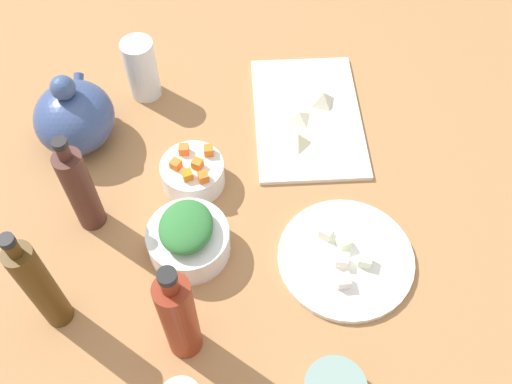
% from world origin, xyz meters
% --- Properties ---
extents(tabletop, '(1.90, 1.90, 0.03)m').
position_xyz_m(tabletop, '(0.00, 0.00, 0.01)').
color(tabletop, '#A87445').
rests_on(tabletop, ground).
extents(cutting_board, '(0.35, 0.24, 0.01)m').
position_xyz_m(cutting_board, '(0.22, -0.11, 0.03)').
color(cutting_board, silver).
rests_on(cutting_board, tabletop).
extents(plate_tofu, '(0.24, 0.24, 0.01)m').
position_xyz_m(plate_tofu, '(-0.12, -0.16, 0.04)').
color(plate_tofu, white).
rests_on(plate_tofu, tabletop).
extents(bowl_greens, '(0.15, 0.15, 0.06)m').
position_xyz_m(bowl_greens, '(-0.09, 0.12, 0.06)').
color(bowl_greens, white).
rests_on(bowl_greens, tabletop).
extents(bowl_carrots, '(0.12, 0.12, 0.05)m').
position_xyz_m(bowl_carrots, '(0.06, 0.12, 0.06)').
color(bowl_carrots, white).
rests_on(bowl_carrots, tabletop).
extents(teapot, '(0.18, 0.16, 0.17)m').
position_xyz_m(teapot, '(0.18, 0.36, 0.10)').
color(teapot, '#384C7E').
rests_on(teapot, tabletop).
extents(bottle_0, '(0.05, 0.05, 0.23)m').
position_xyz_m(bottle_0, '(-0.02, 0.31, 0.13)').
color(bottle_0, '#49271F').
rests_on(bottle_0, tabletop).
extents(bottle_1, '(0.04, 0.04, 0.26)m').
position_xyz_m(bottle_1, '(-0.21, 0.33, 0.14)').
color(bottle_1, '#4D3110').
rests_on(bottle_1, tabletop).
extents(bottle_2, '(0.05, 0.05, 0.25)m').
position_xyz_m(bottle_2, '(-0.26, 0.12, 0.14)').
color(bottle_2, maroon).
rests_on(bottle_2, tabletop).
extents(drinking_glass_1, '(0.07, 0.07, 0.14)m').
position_xyz_m(drinking_glass_1, '(0.30, 0.24, 0.10)').
color(drinking_glass_1, white).
rests_on(drinking_glass_1, tabletop).
extents(carrot_cube_0, '(0.02, 0.02, 0.02)m').
position_xyz_m(carrot_cube_0, '(0.06, 0.15, 0.09)').
color(carrot_cube_0, orange).
rests_on(carrot_cube_0, bowl_carrots).
extents(carrot_cube_1, '(0.02, 0.02, 0.02)m').
position_xyz_m(carrot_cube_1, '(0.09, 0.14, 0.09)').
color(carrot_cube_1, orange).
rests_on(carrot_cube_1, bowl_carrots).
extents(carrot_cube_2, '(0.02, 0.02, 0.02)m').
position_xyz_m(carrot_cube_2, '(0.06, 0.11, 0.09)').
color(carrot_cube_2, orange).
rests_on(carrot_cube_2, bowl_carrots).
extents(carrot_cube_3, '(0.02, 0.02, 0.02)m').
position_xyz_m(carrot_cube_3, '(0.03, 0.13, 0.09)').
color(carrot_cube_3, orange).
rests_on(carrot_cube_3, bowl_carrots).
extents(carrot_cube_4, '(0.02, 0.02, 0.02)m').
position_xyz_m(carrot_cube_4, '(0.09, 0.09, 0.09)').
color(carrot_cube_4, orange).
rests_on(carrot_cube_4, bowl_carrots).
extents(carrot_cube_5, '(0.02, 0.02, 0.02)m').
position_xyz_m(carrot_cube_5, '(0.03, 0.10, 0.09)').
color(carrot_cube_5, orange).
rests_on(carrot_cube_5, bowl_carrots).
extents(chopped_greens_mound, '(0.12, 0.10, 0.04)m').
position_xyz_m(chopped_greens_mound, '(-0.09, 0.12, 0.11)').
color(chopped_greens_mound, '#317537').
rests_on(chopped_greens_mound, bowl_greens).
extents(tofu_cube_0, '(0.03, 0.03, 0.02)m').
position_xyz_m(tofu_cube_0, '(-0.09, -0.16, 0.05)').
color(tofu_cube_0, '#E3F2C9').
rests_on(tofu_cube_0, plate_tofu).
extents(tofu_cube_1, '(0.03, 0.03, 0.02)m').
position_xyz_m(tofu_cube_1, '(-0.13, -0.15, 0.05)').
color(tofu_cube_1, silver).
rests_on(tofu_cube_1, plate_tofu).
extents(tofu_cube_2, '(0.02, 0.02, 0.02)m').
position_xyz_m(tofu_cube_2, '(-0.17, -0.15, 0.05)').
color(tofu_cube_2, white).
rests_on(tofu_cube_2, plate_tofu).
extents(tofu_cube_3, '(0.03, 0.03, 0.02)m').
position_xyz_m(tofu_cube_3, '(-0.07, -0.13, 0.05)').
color(tofu_cube_3, white).
rests_on(tofu_cube_3, plate_tofu).
extents(tofu_cube_4, '(0.03, 0.03, 0.02)m').
position_xyz_m(tofu_cube_4, '(-0.13, -0.19, 0.05)').
color(tofu_cube_4, '#E7F4CF').
rests_on(tofu_cube_4, plate_tofu).
extents(dumpling_0, '(0.06, 0.06, 0.02)m').
position_xyz_m(dumpling_0, '(0.21, -0.09, 0.05)').
color(dumpling_0, beige).
rests_on(dumpling_0, cutting_board).
extents(dumpling_1, '(0.06, 0.06, 0.03)m').
position_xyz_m(dumpling_1, '(0.26, -0.15, 0.06)').
color(dumpling_1, beige).
rests_on(dumpling_1, cutting_board).
extents(dumpling_2, '(0.05, 0.04, 0.03)m').
position_xyz_m(dumpling_2, '(0.15, -0.09, 0.05)').
color(dumpling_2, beige).
rests_on(dumpling_2, cutting_board).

